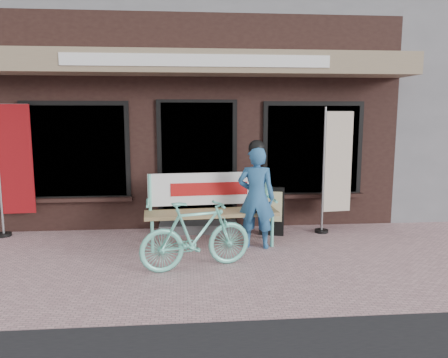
{
  "coord_description": "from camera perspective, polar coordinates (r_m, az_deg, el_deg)",
  "views": [
    {
      "loc": [
        -0.2,
        -5.41,
        1.99
      ],
      "look_at": [
        0.34,
        0.7,
        1.05
      ],
      "focal_mm": 35.0,
      "sensor_mm": 36.0,
      "label": 1
    }
  ],
  "objects": [
    {
      "name": "ground",
      "position": [
        5.76,
        -2.82,
        -11.49
      ],
      "size": [
        70.0,
        70.0,
        0.0
      ],
      "primitive_type": "plane",
      "color": "#C8999D",
      "rests_on": "ground"
    },
    {
      "name": "storefront",
      "position": [
        10.42,
        -4.07,
        14.2
      ],
      "size": [
        7.0,
        6.77,
        6.0
      ],
      "color": "black",
      "rests_on": "ground"
    },
    {
      "name": "bench",
      "position": [
        6.62,
        -1.78,
        -3.14
      ],
      "size": [
        2.01,
        0.66,
        1.07
      ],
      "rotation": [
        0.0,
        0.0,
        0.08
      ],
      "color": "#70DBC1",
      "rests_on": "ground"
    },
    {
      "name": "person",
      "position": [
        6.41,
        4.23,
        -2.13
      ],
      "size": [
        0.62,
        0.48,
        1.6
      ],
      "rotation": [
        0.0,
        0.0,
        -0.25
      ],
      "color": "#2A5F92",
      "rests_on": "ground"
    },
    {
      "name": "bicycle",
      "position": [
        5.61,
        -3.64,
        -7.31
      ],
      "size": [
        1.53,
        0.81,
        0.88
      ],
      "primitive_type": "imported",
      "rotation": [
        0.0,
        0.0,
        1.86
      ],
      "color": "#70DBC1",
      "rests_on": "ground"
    },
    {
      "name": "nobori_red",
      "position": [
        7.71,
        -25.81,
        1.45
      ],
      "size": [
        0.65,
        0.25,
        2.19
      ],
      "rotation": [
        0.0,
        0.0,
        0.07
      ],
      "color": "gray",
      "rests_on": "ground"
    },
    {
      "name": "nobori_cream",
      "position": [
        7.42,
        14.35,
        1.32
      ],
      "size": [
        0.61,
        0.25,
        2.07
      ],
      "rotation": [
        0.0,
        0.0,
        0.12
      ],
      "color": "gray",
      "rests_on": "ground"
    },
    {
      "name": "menu_stand",
      "position": [
        7.13,
        6.24,
        -4.14
      ],
      "size": [
        0.4,
        0.18,
        0.8
      ],
      "rotation": [
        0.0,
        0.0,
        -0.27
      ],
      "color": "black",
      "rests_on": "ground"
    }
  ]
}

